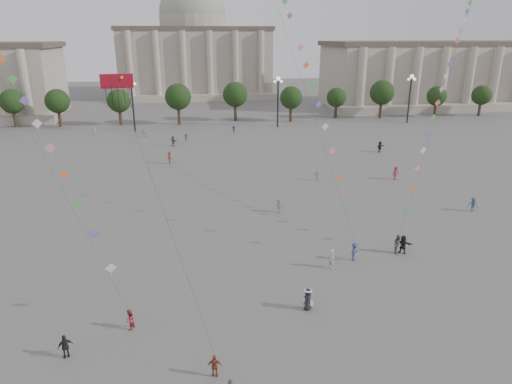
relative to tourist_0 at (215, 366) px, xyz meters
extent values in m
plane|color=#5C5956|center=(4.45, 3.87, -0.74)|extent=(360.00, 360.00, 0.00)
cube|color=#A99B8E|center=(79.45, 98.87, 7.26)|extent=(80.00, 22.00, 16.00)
cube|color=#4F443A|center=(79.45, 98.87, 15.86)|extent=(81.60, 22.44, 1.20)
cube|color=#A99B8E|center=(79.45, 85.87, 0.26)|extent=(84.00, 4.00, 2.00)
cube|color=#A99B8E|center=(4.45, 133.87, 9.26)|extent=(46.00, 30.00, 20.00)
cube|color=#4F443A|center=(4.45, 133.87, 19.86)|extent=(46.92, 30.60, 1.20)
cube|color=#A99B8E|center=(4.45, 116.87, 0.26)|extent=(48.30, 4.00, 2.00)
cylinder|color=#A99B8E|center=(4.45, 133.87, 21.76)|extent=(21.00, 21.00, 5.00)
sphere|color=gray|center=(4.45, 133.87, 24.26)|extent=(21.00, 21.00, 21.00)
cylinder|color=#322319|center=(-37.55, 81.87, 1.02)|extent=(0.70, 0.70, 3.52)
sphere|color=black|center=(-37.55, 81.87, 4.70)|extent=(5.12, 5.12, 5.12)
cylinder|color=#322319|center=(-25.55, 81.87, 1.02)|extent=(0.70, 0.70, 3.52)
sphere|color=black|center=(-25.55, 81.87, 4.70)|extent=(5.12, 5.12, 5.12)
cylinder|color=#322319|center=(-13.55, 81.87, 1.02)|extent=(0.70, 0.70, 3.52)
sphere|color=black|center=(-13.55, 81.87, 4.70)|extent=(5.12, 5.12, 5.12)
cylinder|color=#322319|center=(-1.55, 81.87, 1.02)|extent=(0.70, 0.70, 3.52)
sphere|color=black|center=(-1.55, 81.87, 4.70)|extent=(5.12, 5.12, 5.12)
cylinder|color=#322319|center=(10.45, 81.87, 1.02)|extent=(0.70, 0.70, 3.52)
sphere|color=black|center=(10.45, 81.87, 4.70)|extent=(5.12, 5.12, 5.12)
cylinder|color=#322319|center=(22.45, 81.87, 1.02)|extent=(0.70, 0.70, 3.52)
sphere|color=black|center=(22.45, 81.87, 4.70)|extent=(5.12, 5.12, 5.12)
cylinder|color=#322319|center=(34.45, 81.87, 1.02)|extent=(0.70, 0.70, 3.52)
sphere|color=black|center=(34.45, 81.87, 4.70)|extent=(5.12, 5.12, 5.12)
cylinder|color=#322319|center=(46.45, 81.87, 1.02)|extent=(0.70, 0.70, 3.52)
sphere|color=black|center=(46.45, 81.87, 4.70)|extent=(5.12, 5.12, 5.12)
cylinder|color=#322319|center=(58.45, 81.87, 1.02)|extent=(0.70, 0.70, 3.52)
sphere|color=black|center=(58.45, 81.87, 4.70)|extent=(5.12, 5.12, 5.12)
cylinder|color=#322319|center=(70.45, 81.87, 1.02)|extent=(0.70, 0.70, 3.52)
sphere|color=black|center=(70.45, 81.87, 4.70)|extent=(5.12, 5.12, 5.12)
cylinder|color=#262628|center=(-10.55, 73.87, 4.26)|extent=(0.36, 0.36, 10.00)
sphere|color=#FFE5B2|center=(-10.55, 73.87, 9.46)|extent=(0.90, 0.90, 0.90)
sphere|color=#FFE5B2|center=(-11.25, 73.87, 8.86)|extent=(0.60, 0.60, 0.60)
sphere|color=#FFE5B2|center=(-9.85, 73.87, 8.86)|extent=(0.60, 0.60, 0.60)
cylinder|color=#262628|center=(19.45, 73.87, 4.26)|extent=(0.36, 0.36, 10.00)
sphere|color=#FFE5B2|center=(19.45, 73.87, 9.46)|extent=(0.90, 0.90, 0.90)
sphere|color=#FFE5B2|center=(18.75, 73.87, 8.86)|extent=(0.60, 0.60, 0.60)
sphere|color=#FFE5B2|center=(20.15, 73.87, 8.86)|extent=(0.60, 0.60, 0.60)
cylinder|color=#262628|center=(49.45, 73.87, 4.26)|extent=(0.36, 0.36, 10.00)
sphere|color=#FFE5B2|center=(49.45, 73.87, 9.46)|extent=(0.90, 0.90, 0.90)
sphere|color=#FFE5B2|center=(48.75, 73.87, 8.86)|extent=(0.60, 0.60, 0.60)
sphere|color=#FFE5B2|center=(50.15, 73.87, 8.86)|extent=(0.60, 0.60, 0.60)
imported|color=#384A7E|center=(9.41, 69.54, 0.02)|extent=(0.89, 0.38, 1.51)
imported|color=black|center=(18.22, 13.11, 0.14)|extent=(1.66, 1.26, 1.75)
imported|color=beige|center=(-8.26, 68.33, 0.06)|extent=(1.52, 1.13, 1.59)
imported|color=slate|center=(9.21, 24.85, 0.09)|extent=(1.17, 0.83, 1.65)
imported|color=silver|center=(16.92, 35.55, 0.03)|extent=(1.49, 0.89, 1.53)
imported|color=maroon|center=(27.58, 34.15, 0.21)|extent=(1.37, 1.01, 1.90)
imported|color=black|center=(31.95, 49.16, 0.20)|extent=(1.81, 1.26, 1.88)
imported|color=#ADAEAA|center=(-18.07, 71.87, 0.05)|extent=(0.39, 0.59, 1.58)
imported|color=#5A5A5E|center=(-2.69, 59.47, 0.18)|extent=(1.61, 1.56, 1.83)
imported|color=#B5B6B2|center=(10.91, 11.52, 0.14)|extent=(0.65, 0.76, 1.75)
imported|color=#334773|center=(30.90, 21.60, 0.09)|extent=(1.17, 1.21, 1.65)
imported|color=slate|center=(-0.37, 63.12, 0.02)|extent=(0.91, 0.44, 1.51)
imported|color=#9B362A|center=(-3.13, 47.71, 0.23)|extent=(1.27, 1.44, 1.93)
imported|color=brown|center=(0.00, 0.00, 0.00)|extent=(0.91, 0.51, 1.48)
imported|color=black|center=(-8.97, 3.18, 0.06)|extent=(1.02, 0.72, 1.60)
imported|color=maroon|center=(-5.34, 5.50, 0.00)|extent=(0.82, 0.89, 1.48)
imported|color=navy|center=(13.33, 12.49, 0.10)|extent=(1.20, 1.20, 1.67)
imported|color=#5A5B5E|center=(17.80, 13.25, 0.15)|extent=(1.01, 1.08, 1.78)
imported|color=black|center=(7.22, 5.80, 0.11)|extent=(0.97, 0.95, 1.69)
cone|color=white|center=(7.22, 5.80, 0.88)|extent=(0.52, 0.52, 0.14)
cylinder|color=white|center=(7.22, 5.80, 0.82)|extent=(0.60, 0.60, 0.02)
cube|color=white|center=(7.47, 5.65, -0.19)|extent=(0.22, 0.10, 0.35)
cube|color=#AF1224|center=(-5.36, 11.16, 15.24)|extent=(2.25, 0.81, 1.02)
cube|color=#1B9724|center=(-5.71, 11.12, 15.49)|extent=(0.37, 0.24, 0.34)
cube|color=#1C2A9C|center=(-5.01, 11.12, 15.49)|extent=(0.37, 0.24, 0.34)
sphere|color=yellow|center=(-5.71, 11.08, 15.49)|extent=(0.20, 0.20, 0.20)
sphere|color=yellow|center=(-5.01, 11.08, 15.49)|extent=(0.20, 0.20, 0.20)
cylinder|color=#3F3F3F|center=(-2.68, 5.58, 8.05)|extent=(0.02, 0.02, 18.98)
cube|color=white|center=(-6.46, 7.10, 3.17)|extent=(0.76, 0.25, 0.76)
cube|color=#805DBB|center=(-7.58, 8.70, 5.10)|extent=(0.76, 0.25, 0.76)
cube|color=#50AE55|center=(-8.71, 10.30, 6.89)|extent=(0.76, 0.25, 0.76)
cube|color=orange|center=(-9.83, 11.90, 8.58)|extent=(0.76, 0.25, 0.76)
cube|color=pink|center=(-10.95, 13.50, 10.22)|extent=(0.76, 0.25, 0.76)
cube|color=white|center=(-12.07, 15.10, 11.80)|extent=(0.76, 0.25, 0.76)
cube|color=#805DBB|center=(-13.19, 16.70, 13.35)|extent=(0.76, 0.25, 0.76)
cube|color=#50AE55|center=(-14.31, 18.30, 14.86)|extent=(0.76, 0.25, 0.76)
cube|color=orange|center=(-15.43, 19.90, 16.34)|extent=(0.76, 0.25, 0.76)
cube|color=#50AE55|center=(13.18, 14.51, 3.52)|extent=(0.76, 0.25, 0.76)
cube|color=orange|center=(13.03, 16.54, 5.73)|extent=(0.76, 0.25, 0.76)
cube|color=pink|center=(12.88, 18.57, 7.78)|extent=(0.76, 0.25, 0.76)
cube|color=white|center=(12.73, 20.59, 9.72)|extent=(0.76, 0.25, 0.76)
cube|color=#805DBB|center=(12.58, 22.62, 11.59)|extent=(0.76, 0.25, 0.76)
cube|color=#50AE55|center=(12.42, 24.64, 13.41)|extent=(0.76, 0.25, 0.76)
cube|color=orange|center=(12.27, 26.67, 15.18)|extent=(0.76, 0.25, 0.76)
cube|color=pink|center=(12.12, 28.70, 16.91)|extent=(0.76, 0.25, 0.76)
cube|color=white|center=(11.97, 30.72, 18.61)|extent=(0.76, 0.25, 0.76)
cube|color=#805DBB|center=(11.82, 32.75, 20.28)|extent=(0.76, 0.25, 0.76)
cube|color=#50AE55|center=(11.67, 34.78, 21.93)|extent=(0.76, 0.25, 0.76)
cylinder|color=#3F3F3F|center=(31.77, 30.43, 15.84)|extent=(0.02, 0.02, 53.58)
cube|color=#50AE55|center=(18.97, 14.68, 2.79)|extent=(0.76, 0.25, 0.76)
cube|color=orange|center=(20.13, 16.12, 4.41)|extent=(0.76, 0.25, 0.76)
cube|color=pink|center=(21.30, 17.55, 5.91)|extent=(0.76, 0.25, 0.76)
cube|color=white|center=(22.46, 18.98, 7.34)|extent=(0.76, 0.25, 0.76)
cube|color=#805DBB|center=(23.62, 20.41, 8.71)|extent=(0.76, 0.25, 0.76)
cube|color=#50AE55|center=(24.79, 21.84, 10.05)|extent=(0.76, 0.25, 0.76)
cube|color=orange|center=(25.95, 23.28, 11.34)|extent=(0.76, 0.25, 0.76)
cube|color=pink|center=(27.12, 24.71, 12.62)|extent=(0.76, 0.25, 0.76)
cube|color=white|center=(28.28, 26.14, 13.87)|extent=(0.76, 0.25, 0.76)
cube|color=#805DBB|center=(29.44, 27.57, 15.09)|extent=(0.76, 0.25, 0.76)
cube|color=#50AE55|center=(30.61, 29.00, 16.30)|extent=(0.76, 0.25, 0.76)
cube|color=orange|center=(31.77, 30.43, 17.49)|extent=(0.76, 0.25, 0.76)
cube|color=pink|center=(32.94, 31.87, 18.67)|extent=(0.76, 0.25, 0.76)
cube|color=white|center=(34.10, 33.30, 19.84)|extent=(0.76, 0.25, 0.76)
cube|color=#805DBB|center=(35.27, 34.73, 20.99)|extent=(0.76, 0.25, 0.76)
cube|color=#50AE55|center=(36.43, 36.16, 22.13)|extent=(0.76, 0.25, 0.76)
camera|label=1|loc=(-1.21, -21.85, 18.29)|focal=32.00mm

